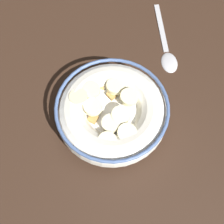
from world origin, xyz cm
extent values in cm
cube|color=#332116|center=(0.00, 0.00, -1.00)|extent=(104.25, 104.25, 2.00)
cylinder|color=silver|center=(0.00, 0.00, 0.30)|extent=(10.25, 10.25, 0.60)
torus|color=silver|center=(0.00, 0.00, 2.62)|extent=(18.64, 18.64, 5.25)
torus|color=#4C6699|center=(0.00, 0.00, 4.95)|extent=(18.68, 18.68, 0.60)
cylinder|color=white|center=(0.00, 0.00, 3.06)|extent=(15.49, 15.49, 0.40)
cube|color=#AD7F42|center=(-6.27, 0.39, 3.73)|extent=(1.88, 1.88, 0.67)
cube|color=#AD7F42|center=(-5.21, -1.72, 3.57)|extent=(1.60, 1.53, 0.85)
cube|color=#AD7F42|center=(-5.61, 2.33, 3.61)|extent=(1.58, 1.58, 0.67)
cube|color=tan|center=(-3.31, 5.05, 3.69)|extent=(2.12, 2.11, 0.84)
cube|color=tan|center=(4.72, -1.89, 3.69)|extent=(2.13, 2.11, 0.86)
cube|color=#B78947|center=(-3.93, 3.51, 3.75)|extent=(2.10, 2.10, 0.74)
cube|color=tan|center=(-1.45, -5.16, 3.75)|extent=(1.68, 1.64, 0.78)
cube|color=#B78947|center=(-2.88, -4.49, 3.64)|extent=(2.07, 2.08, 0.75)
cube|color=tan|center=(-2.55, 3.86, 3.58)|extent=(2.05, 2.06, 0.76)
cube|color=#B78947|center=(1.95, -2.09, 3.73)|extent=(1.65, 1.61, 0.78)
cube|color=tan|center=(-0.53, 6.24, 3.57)|extent=(1.87, 1.92, 0.86)
cube|color=#AD7F42|center=(1.31, 3.19, 3.49)|extent=(1.80, 1.84, 0.80)
cube|color=tan|center=(3.84, 3.20, 3.76)|extent=(2.09, 2.09, 0.74)
cube|color=#AD7F42|center=(1.56, 5.66, 3.62)|extent=(1.72, 1.68, 0.79)
cube|color=#B78947|center=(4.31, 1.85, 3.60)|extent=(2.03, 2.05, 0.74)
cube|color=tan|center=(5.01, 0.28, 3.60)|extent=(2.10, 2.10, 0.75)
cube|color=#B78947|center=(-1.46, 2.23, 3.53)|extent=(2.08, 2.08, 0.73)
cylinder|color=beige|center=(4.70, -0.15, 4.70)|extent=(3.23, 3.26, 1.29)
cylinder|color=beige|center=(-0.80, -3.26, 4.81)|extent=(4.02, 4.00, 1.24)
cylinder|color=beige|center=(5.24, 2.43, 4.86)|extent=(4.24, 4.23, 1.26)
cylinder|color=beige|center=(-4.66, 1.58, 4.70)|extent=(4.28, 4.27, 1.41)
cylinder|color=#F4EABC|center=(-1.96, -0.48, 4.79)|extent=(3.82, 3.88, 1.28)
cylinder|color=#F9EFC6|center=(-1.69, 2.03, 4.50)|extent=(3.33, 3.32, 1.34)
cylinder|color=#F9EFC6|center=(2.40, 1.94, 4.56)|extent=(4.26, 4.24, 1.23)
cylinder|color=#F4EABC|center=(-3.38, 4.68, 4.59)|extent=(4.28, 4.32, 1.34)
cylinder|color=#F4EABC|center=(3.32, 5.08, 4.56)|extent=(3.86, 3.90, 1.07)
cylinder|color=beige|center=(2.40, -3.36, 4.47)|extent=(4.36, 4.38, 1.21)
ellipsoid|color=#B7B7BC|center=(0.24, -16.09, 0.40)|extent=(5.53, 5.39, 0.80)
cube|color=#B7B7BC|center=(6.51, -21.59, 0.18)|extent=(9.72, 8.70, 0.36)
camera|label=1|loc=(-14.38, 15.41, 49.14)|focal=48.89mm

